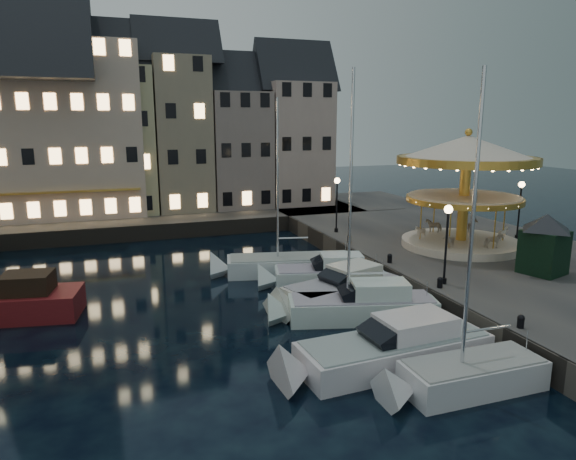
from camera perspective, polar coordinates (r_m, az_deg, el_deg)
name	(u,v)px	position (r m, az deg, el deg)	size (l,w,h in m)	color
ground	(325,332)	(24.43, 4.08, -11.27)	(160.00, 160.00, 0.00)	black
quay_east	(484,260)	(36.27, 20.92, -3.14)	(16.00, 56.00, 1.30)	#474442
quay_north	(123,221)	(49.39, -17.82, 0.96)	(44.00, 12.00, 1.30)	#474442
quaywall_e	(376,272)	(31.80, 9.77, -4.59)	(0.15, 44.00, 1.30)	#47423A
quaywall_n	(151,233)	(43.60, -14.94, -0.29)	(48.00, 0.15, 1.30)	#47423A
streetlamp_b	(447,233)	(27.55, 17.25, -0.32)	(0.44, 0.44, 4.17)	black
streetlamp_c	(337,197)	(39.03, 5.45, 3.69)	(0.44, 0.44, 4.17)	black
streetlamp_d	(520,202)	(40.05, 24.39, 2.87)	(0.44, 0.44, 4.17)	black
bollard_a	(521,321)	(23.46, 24.45, -9.17)	(0.30, 0.30, 0.57)	black
bollard_b	(440,282)	(27.42, 16.54, -5.56)	(0.30, 0.30, 0.57)	black
bollard_c	(390,258)	(31.42, 11.23, -3.04)	(0.30, 0.30, 0.57)	black
bollard_d	(349,238)	(36.11, 6.83, -0.93)	(0.30, 0.30, 0.57)	black
townhouse_nb	(45,137)	(50.82, -25.37, 9.36)	(6.16, 8.00, 13.80)	slate
townhouse_nc	(117,130)	(50.56, -18.49, 10.45)	(6.82, 8.00, 14.80)	tan
townhouse_nd	(180,125)	(51.00, -11.94, 11.37)	(5.50, 8.00, 15.80)	gray
townhouse_ne	(236,140)	(52.04, -5.83, 9.92)	(6.16, 8.00, 12.80)	gray
townhouse_nf	(293,134)	(53.76, 0.55, 10.58)	(6.82, 8.00, 13.80)	#B49A90
hotel_corner	(44,119)	(50.79, -25.47, 11.05)	(17.60, 9.00, 16.80)	beige
motorboat_a	(460,378)	(20.28, 18.54, -15.36)	(6.31, 2.04, 10.51)	silver
motorboat_b	(386,351)	(21.40, 10.82, -13.10)	(9.00, 3.12, 2.15)	silver
motorboat_c	(354,307)	(25.76, 7.33, -8.46)	(8.25, 4.09, 10.98)	silver
motorboat_d	(337,292)	(27.94, 5.47, -6.84)	(7.77, 4.51, 2.15)	beige
motorboat_e	(322,276)	(30.59, 3.77, -5.12)	(7.40, 3.78, 2.15)	silver
motorboat_f	(281,266)	(33.01, -0.76, -4.00)	(9.15, 4.15, 12.12)	silver
red_fishing_boat	(1,305)	(29.39, -29.25, -7.28)	(8.16, 4.00, 6.04)	maroon
carousel	(466,170)	(35.84, 19.18, 6.31)	(9.00, 9.00, 7.88)	beige
ticket_kiosk	(546,234)	(31.60, 26.71, -0.36)	(3.26, 3.26, 3.82)	black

